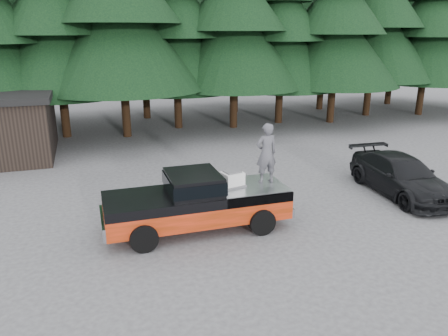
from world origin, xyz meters
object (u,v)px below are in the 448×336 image
object	(u,v)px
man_on_bed	(266,153)
parked_car	(401,176)
pickup_truck	(197,210)
air_compressor	(232,180)

from	to	relation	value
man_on_bed	parked_car	world-z (taller)	man_on_bed
pickup_truck	parked_car	distance (m)	8.44
air_compressor	pickup_truck	bearing A→B (deg)	168.53
pickup_truck	man_on_bed	xyz separation A→B (m)	(2.39, 0.09, 1.67)
air_compressor	man_on_bed	size ratio (longest dim) A/B	0.33
air_compressor	parked_car	xyz separation A→B (m)	(7.20, 0.64, -0.81)
man_on_bed	parked_car	bearing A→B (deg)	-176.94
pickup_truck	parked_car	xyz separation A→B (m)	(8.41, 0.69, 0.08)
air_compressor	parked_car	world-z (taller)	air_compressor
pickup_truck	man_on_bed	distance (m)	2.92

